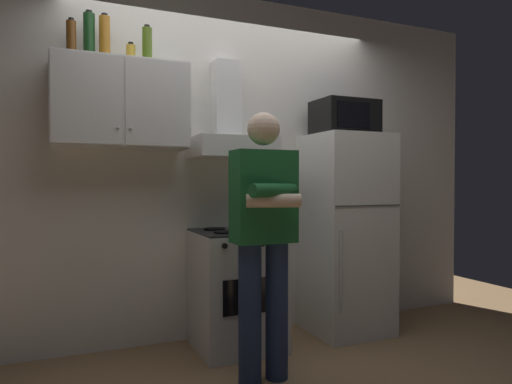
# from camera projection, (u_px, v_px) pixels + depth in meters

# --- Properties ---
(ground_plane) EXTENTS (7.00, 7.00, 0.00)m
(ground_plane) POSITION_uv_depth(u_px,v_px,m) (256.00, 358.00, 3.18)
(ground_plane) COLOR olive
(back_wall_tiled) EXTENTS (4.80, 0.10, 2.70)m
(back_wall_tiled) POSITION_uv_depth(u_px,v_px,m) (227.00, 166.00, 3.71)
(back_wall_tiled) COLOR silver
(back_wall_tiled) RESTS_ON ground_plane
(upper_cabinet) EXTENTS (0.90, 0.37, 0.60)m
(upper_cabinet) POSITION_uv_depth(u_px,v_px,m) (121.00, 105.00, 3.16)
(upper_cabinet) COLOR silver
(stove_oven) EXTENTS (0.60, 0.62, 0.87)m
(stove_oven) POSITION_uv_depth(u_px,v_px,m) (236.00, 289.00, 3.38)
(stove_oven) COLOR white
(stove_oven) RESTS_ON ground_plane
(range_hood) EXTENTS (0.60, 0.44, 0.75)m
(range_hood) POSITION_uv_depth(u_px,v_px,m) (230.00, 132.00, 3.47)
(range_hood) COLOR white
(refrigerator) EXTENTS (0.60, 0.62, 1.60)m
(refrigerator) POSITION_uv_depth(u_px,v_px,m) (345.00, 233.00, 3.75)
(refrigerator) COLOR white
(refrigerator) RESTS_ON ground_plane
(microwave) EXTENTS (0.48, 0.37, 0.28)m
(microwave) POSITION_uv_depth(u_px,v_px,m) (345.00, 118.00, 3.75)
(microwave) COLOR black
(microwave) RESTS_ON refrigerator
(person_standing) EXTENTS (0.38, 0.33, 1.64)m
(person_standing) POSITION_uv_depth(u_px,v_px,m) (264.00, 234.00, 2.80)
(person_standing) COLOR navy
(person_standing) RESTS_ON ground_plane
(cooking_pot) EXTENTS (0.31, 0.21, 0.12)m
(cooking_pot) POSITION_uv_depth(u_px,v_px,m) (259.00, 221.00, 3.31)
(cooking_pot) COLOR #B7BABF
(cooking_pot) RESTS_ON stove_oven
(bottle_beer_brown) EXTENTS (0.06, 0.06, 0.25)m
(bottle_beer_brown) POSITION_uv_depth(u_px,v_px,m) (71.00, 38.00, 3.03)
(bottle_beer_brown) COLOR brown
(bottle_beer_brown) RESTS_ON upper_cabinet
(bottle_spice_jar) EXTENTS (0.06, 0.06, 0.14)m
(bottle_spice_jar) POSITION_uv_depth(u_px,v_px,m) (131.00, 53.00, 3.19)
(bottle_spice_jar) COLOR gold
(bottle_spice_jar) RESTS_ON upper_cabinet
(bottle_liquor_amber) EXTENTS (0.07, 0.07, 0.31)m
(bottle_liquor_amber) POSITION_uv_depth(u_px,v_px,m) (105.00, 38.00, 3.13)
(bottle_liquor_amber) COLOR #B7721E
(bottle_liquor_amber) RESTS_ON upper_cabinet
(bottle_wine_green) EXTENTS (0.08, 0.08, 0.32)m
(bottle_wine_green) POSITION_uv_depth(u_px,v_px,m) (89.00, 36.00, 3.10)
(bottle_wine_green) COLOR #19471E
(bottle_wine_green) RESTS_ON upper_cabinet
(bottle_olive_oil) EXTENTS (0.07, 0.07, 0.26)m
(bottle_olive_oil) POSITION_uv_depth(u_px,v_px,m) (147.00, 45.00, 3.21)
(bottle_olive_oil) COLOR #4C6B19
(bottle_olive_oil) RESTS_ON upper_cabinet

